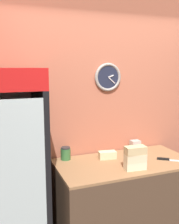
{
  "coord_description": "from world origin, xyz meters",
  "views": [
    {
      "loc": [
        -1.29,
        -1.39,
        1.91
      ],
      "look_at": [
        -0.4,
        0.9,
        1.48
      ],
      "focal_mm": 42.0,
      "sensor_mm": 36.0,
      "label": 1
    }
  ],
  "objects_px": {
    "napkin_dispenser": "(135,145)",
    "sandwich_stack_bottom": "(135,165)",
    "sandwich_stack_middle": "(135,158)",
    "sandwich_flat_left": "(107,155)",
    "condiment_jar": "(66,153)",
    "beverage_cooler": "(3,164)",
    "sandwich_stack_top": "(135,150)",
    "chefs_knife": "(168,160)"
  },
  "relations": [
    {
      "from": "sandwich_stack_top",
      "to": "condiment_jar",
      "type": "xyz_separation_m",
      "value": [
        -0.56,
        0.5,
        -0.12
      ]
    },
    {
      "from": "beverage_cooler",
      "to": "chefs_knife",
      "type": "height_order",
      "value": "beverage_cooler"
    },
    {
      "from": "sandwich_flat_left",
      "to": "condiment_jar",
      "type": "bearing_deg",
      "value": 162.73
    },
    {
      "from": "sandwich_stack_bottom",
      "to": "sandwich_stack_top",
      "type": "relative_size",
      "value": 1.02
    },
    {
      "from": "sandwich_stack_bottom",
      "to": "sandwich_stack_middle",
      "type": "xyz_separation_m",
      "value": [
        0.0,
        0.0,
        0.08
      ]
    },
    {
      "from": "condiment_jar",
      "to": "napkin_dispenser",
      "type": "bearing_deg",
      "value": 0.38
    },
    {
      "from": "beverage_cooler",
      "to": "sandwich_stack_bottom",
      "type": "xyz_separation_m",
      "value": [
        1.2,
        -0.3,
        -0.07
      ]
    },
    {
      "from": "chefs_knife",
      "to": "condiment_jar",
      "type": "xyz_separation_m",
      "value": [
        -1.02,
        0.42,
        0.06
      ]
    },
    {
      "from": "sandwich_stack_bottom",
      "to": "sandwich_flat_left",
      "type": "distance_m",
      "value": 0.39
    },
    {
      "from": "napkin_dispenser",
      "to": "condiment_jar",
      "type": "bearing_deg",
      "value": -179.62
    },
    {
      "from": "sandwich_stack_top",
      "to": "napkin_dispenser",
      "type": "relative_size",
      "value": 1.77
    },
    {
      "from": "beverage_cooler",
      "to": "chefs_knife",
      "type": "bearing_deg",
      "value": -7.33
    },
    {
      "from": "sandwich_stack_top",
      "to": "condiment_jar",
      "type": "relative_size",
      "value": 1.56
    },
    {
      "from": "sandwich_flat_left",
      "to": "condiment_jar",
      "type": "relative_size",
      "value": 1.47
    },
    {
      "from": "sandwich_stack_bottom",
      "to": "sandwich_stack_middle",
      "type": "distance_m",
      "value": 0.08
    },
    {
      "from": "sandwich_stack_middle",
      "to": "napkin_dispenser",
      "type": "distance_m",
      "value": 0.6
    },
    {
      "from": "chefs_knife",
      "to": "sandwich_stack_bottom",
      "type": "bearing_deg",
      "value": -169.61
    },
    {
      "from": "sandwich_stack_middle",
      "to": "sandwich_stack_top",
      "type": "xyz_separation_m",
      "value": [
        0.0,
        0.0,
        0.08
      ]
    },
    {
      "from": "beverage_cooler",
      "to": "sandwich_flat_left",
      "type": "xyz_separation_m",
      "value": [
        1.08,
        0.07,
        -0.07
      ]
    },
    {
      "from": "beverage_cooler",
      "to": "napkin_dispenser",
      "type": "height_order",
      "value": "beverage_cooler"
    },
    {
      "from": "sandwich_stack_top",
      "to": "sandwich_stack_middle",
      "type": "bearing_deg",
      "value": 0.0
    },
    {
      "from": "sandwich_stack_middle",
      "to": "napkin_dispenser",
      "type": "xyz_separation_m",
      "value": [
        0.31,
        0.51,
        -0.05
      ]
    },
    {
      "from": "beverage_cooler",
      "to": "sandwich_stack_middle",
      "type": "bearing_deg",
      "value": -13.94
    },
    {
      "from": "sandwich_stack_middle",
      "to": "napkin_dispenser",
      "type": "bearing_deg",
      "value": 58.99
    },
    {
      "from": "sandwich_stack_bottom",
      "to": "condiment_jar",
      "type": "distance_m",
      "value": 0.75
    },
    {
      "from": "beverage_cooler",
      "to": "napkin_dispenser",
      "type": "bearing_deg",
      "value": 7.98
    },
    {
      "from": "sandwich_stack_top",
      "to": "chefs_knife",
      "type": "distance_m",
      "value": 0.5
    },
    {
      "from": "beverage_cooler",
      "to": "sandwich_stack_bottom",
      "type": "height_order",
      "value": "beverage_cooler"
    },
    {
      "from": "sandwich_stack_top",
      "to": "sandwich_flat_left",
      "type": "relative_size",
      "value": 1.06
    },
    {
      "from": "beverage_cooler",
      "to": "condiment_jar",
      "type": "height_order",
      "value": "beverage_cooler"
    },
    {
      "from": "sandwich_stack_middle",
      "to": "sandwich_flat_left",
      "type": "distance_m",
      "value": 0.4
    },
    {
      "from": "beverage_cooler",
      "to": "napkin_dispenser",
      "type": "distance_m",
      "value": 1.53
    },
    {
      "from": "napkin_dispenser",
      "to": "sandwich_stack_bottom",
      "type": "bearing_deg",
      "value": -121.01
    },
    {
      "from": "sandwich_stack_bottom",
      "to": "sandwich_stack_middle",
      "type": "bearing_deg",
      "value": 0.0
    },
    {
      "from": "napkin_dispenser",
      "to": "chefs_knife",
      "type": "bearing_deg",
      "value": -70.09
    },
    {
      "from": "sandwich_stack_top",
      "to": "sandwich_flat_left",
      "type": "height_order",
      "value": "sandwich_stack_top"
    },
    {
      "from": "condiment_jar",
      "to": "napkin_dispenser",
      "type": "relative_size",
      "value": 1.13
    },
    {
      "from": "napkin_dispenser",
      "to": "sandwich_flat_left",
      "type": "bearing_deg",
      "value": -161.98
    },
    {
      "from": "sandwich_stack_bottom",
      "to": "sandwich_stack_middle",
      "type": "height_order",
      "value": "sandwich_stack_middle"
    },
    {
      "from": "beverage_cooler",
      "to": "sandwich_flat_left",
      "type": "bearing_deg",
      "value": 3.79
    },
    {
      "from": "sandwich_stack_top",
      "to": "beverage_cooler",
      "type": "bearing_deg",
      "value": 166.06
    },
    {
      "from": "beverage_cooler",
      "to": "sandwich_stack_middle",
      "type": "distance_m",
      "value": 1.24
    }
  ]
}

